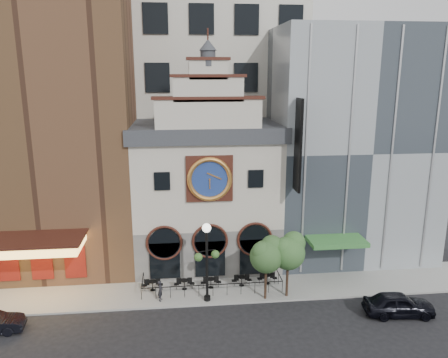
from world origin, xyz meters
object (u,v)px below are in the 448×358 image
bistro_4 (267,278)px  bistro_2 (211,282)px  tree_right (289,250)px  car_right (399,304)px  lamppost (207,254)px  bistro_0 (153,285)px  tree_left (267,254)px  bistro_1 (184,284)px  pedestrian (160,291)px  bistro_3 (242,280)px

bistro_4 → bistro_2: bearing=-177.5°
tree_right → car_right: bearing=-24.4°
bistro_2 → bistro_4: 4.49m
lamppost → tree_right: size_ratio=1.20×
bistro_0 → bistro_4: 8.98m
bistro_2 → tree_right: size_ratio=0.32×
tree_left → tree_right: tree_right is taller
bistro_1 → pedestrian: pedestrian is taller
car_right → tree_right: (-7.10, 3.23, 2.98)m
tree_right → bistro_2: bearing=162.0°
bistro_3 → lamppost: (-2.85, -1.96, 3.22)m
bistro_3 → lamppost: bearing=-145.5°
bistro_3 → lamppost: lamppost is taller
bistro_1 → bistro_4: 6.55m
tree_right → bistro_0: bearing=169.4°
car_right → pedestrian: bearing=83.3°
bistro_1 → car_right: bearing=-18.8°
bistro_1 → car_right: car_right is taller
lamppost → bistro_0: bearing=137.6°
bistro_4 → car_right: size_ratio=0.33×
bistro_4 → lamppost: bearing=-157.1°
tree_right → bistro_4: bearing=118.9°
pedestrian → tree_right: size_ratio=0.31×
tree_left → bistro_4: bearing=75.9°
bistro_0 → bistro_4: (8.98, 0.13, 0.00)m
bistro_3 → tree_left: size_ratio=0.33×
bistro_2 → pedestrian: bearing=-158.2°
bistro_0 → bistro_2: size_ratio=1.00×
bistro_3 → bistro_4: size_ratio=1.00×
bistro_2 → pedestrian: pedestrian is taller
bistro_0 → tree_right: tree_right is taller
bistro_0 → car_right: car_right is taller
tree_left → tree_right: 1.69m
car_right → pedestrian: pedestrian is taller
bistro_2 → tree_left: (3.92, -2.04, 3.07)m
bistro_2 → bistro_3: 2.43m
tree_left → car_right: bearing=-18.9°
tree_left → bistro_0: bearing=166.0°
pedestrian → tree_left: 8.24m
pedestrian → car_right: bearing=-93.2°
bistro_4 → car_right: car_right is taller
bistro_0 → tree_left: (8.41, -2.10, 3.07)m
lamppost → bistro_2: bearing=60.6°
bistro_3 → tree_right: size_ratio=0.32×
bistro_0 → car_right: size_ratio=0.33×
bistro_3 → lamppost: size_ratio=0.27×
pedestrian → lamppost: lamppost is taller
bistro_1 → car_right: 15.60m
bistro_0 → bistro_3: size_ratio=1.00×
bistro_0 → bistro_4: same height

